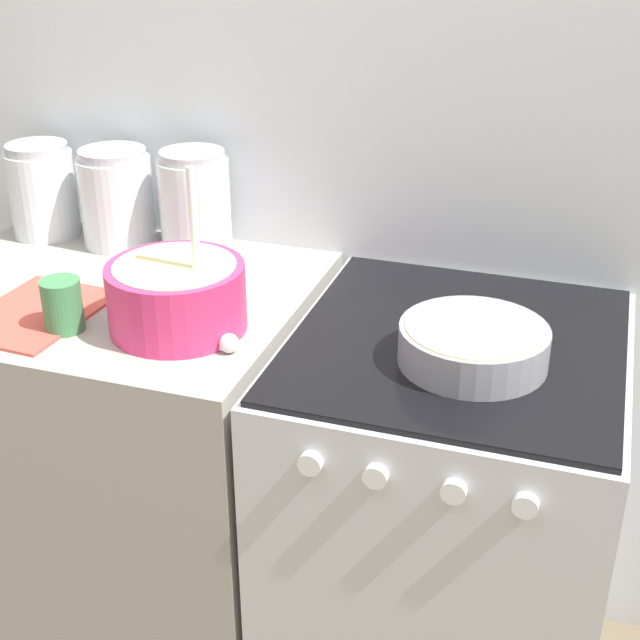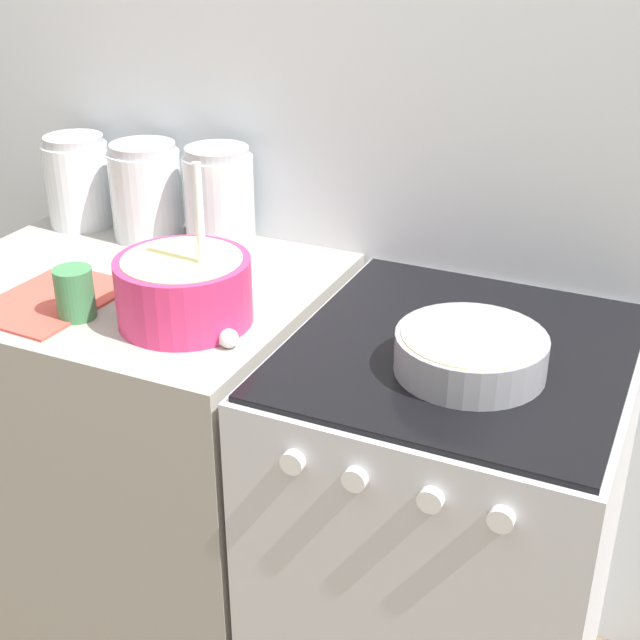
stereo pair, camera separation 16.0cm
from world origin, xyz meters
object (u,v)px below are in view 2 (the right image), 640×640
at_px(baking_pan, 471,352).
at_px(storage_jar_middle, 147,197).
at_px(mixing_bowl, 184,286).
at_px(storage_jar_left, 79,187).
at_px(stove, 445,541).
at_px(storage_jar_right, 220,207).
at_px(tin_can, 75,293).

xyz_separation_m(baking_pan, storage_jar_middle, (-0.87, 0.31, 0.06)).
distance_m(mixing_bowl, storage_jar_middle, 0.48).
bearing_deg(storage_jar_left, stove, -12.82).
xyz_separation_m(storage_jar_left, storage_jar_middle, (0.20, -0.00, 0.00)).
height_order(stove, mixing_bowl, mixing_bowl).
bearing_deg(storage_jar_right, storage_jar_left, 180.00).
bearing_deg(mixing_bowl, storage_jar_left, 145.94).
bearing_deg(storage_jar_middle, baking_pan, -19.75).
height_order(baking_pan, storage_jar_right, storage_jar_right).
bearing_deg(storage_jar_right, tin_can, -99.99).
xyz_separation_m(mixing_bowl, storage_jar_middle, (-0.32, 0.35, 0.02)).
bearing_deg(tin_can, stove, 14.93).
bearing_deg(storage_jar_right, mixing_bowl, -70.24).
xyz_separation_m(baking_pan, storage_jar_right, (-0.67, 0.31, 0.06)).
xyz_separation_m(stove, storage_jar_right, (-0.63, 0.23, 0.55)).
distance_m(stove, mixing_bowl, 0.74).
relative_size(stove, storage_jar_left, 4.12).
xyz_separation_m(storage_jar_middle, tin_can, (0.12, -0.42, -0.04)).
xyz_separation_m(stove, tin_can, (-0.71, -0.19, 0.50)).
bearing_deg(stove, baking_pan, -63.72).
bearing_deg(baking_pan, storage_jar_left, 163.67).
xyz_separation_m(mixing_bowl, storage_jar_left, (-0.52, 0.35, 0.02)).
bearing_deg(mixing_bowl, stove, 12.84).
relative_size(mixing_bowl, baking_pan, 1.22).
relative_size(storage_jar_middle, storage_jar_right, 0.94).
relative_size(mixing_bowl, storage_jar_left, 1.46).
height_order(baking_pan, storage_jar_left, storage_jar_left).
bearing_deg(storage_jar_left, storage_jar_middle, -0.00).
relative_size(baking_pan, storage_jar_left, 1.20).
distance_m(stove, baking_pan, 0.49).
height_order(stove, tin_can, tin_can).
relative_size(storage_jar_right, tin_can, 2.35).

